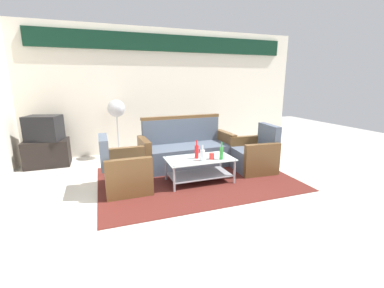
{
  "coord_description": "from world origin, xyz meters",
  "views": [
    {
      "loc": [
        -1.59,
        -3.0,
        1.64
      ],
      "look_at": [
        -0.23,
        0.8,
        0.65
      ],
      "focal_mm": 24.04,
      "sensor_mm": 36.0,
      "label": 1
    }
  ],
  "objects": [
    {
      "name": "bottle_green",
      "position": [
        0.19,
        0.59,
        0.52
      ],
      "size": [
        0.06,
        0.06,
        0.29
      ],
      "color": "#2D8C38",
      "rests_on": "coffee_table"
    },
    {
      "name": "cup",
      "position": [
        0.05,
        0.65,
        0.46
      ],
      "size": [
        0.08,
        0.08,
        0.1
      ],
      "primitive_type": "cylinder",
      "color": "red",
      "rests_on": "coffee_table"
    },
    {
      "name": "bottle_clear",
      "position": [
        -0.13,
        0.62,
        0.51
      ],
      "size": [
        0.08,
        0.08,
        0.25
      ],
      "color": "silver",
      "rests_on": "coffee_table"
    },
    {
      "name": "pedestal_fan",
      "position": [
        -1.28,
        2.6,
        1.01
      ],
      "size": [
        0.36,
        0.36,
        1.27
      ],
      "color": "#2D2D33",
      "rests_on": "ground"
    },
    {
      "name": "coffee_table",
      "position": [
        -0.12,
        0.76,
        0.27
      ],
      "size": [
        1.1,
        0.6,
        0.4
      ],
      "color": "silver",
      "rests_on": "rug"
    },
    {
      "name": "ground_plane",
      "position": [
        0.0,
        0.0,
        0.0
      ],
      "size": [
        14.0,
        14.0,
        0.0
      ],
      "primitive_type": "plane",
      "color": "beige"
    },
    {
      "name": "wall_back",
      "position": [
        0.0,
        3.05,
        1.48
      ],
      "size": [
        6.52,
        0.19,
        2.8
      ],
      "color": "silver",
      "rests_on": "ground"
    },
    {
      "name": "television",
      "position": [
        -2.64,
        2.55,
        0.76
      ],
      "size": [
        0.7,
        0.59,
        0.48
      ],
      "rotation": [
        0.0,
        0.0,
        2.86
      ],
      "color": "black",
      "rests_on": "tv_stand"
    },
    {
      "name": "tv_stand",
      "position": [
        -2.64,
        2.55,
        0.26
      ],
      "size": [
        0.8,
        0.5,
        0.52
      ],
      "primitive_type": "cube",
      "color": "black",
      "rests_on": "ground"
    },
    {
      "name": "couch",
      "position": [
        -0.06,
        1.63,
        0.32
      ],
      "size": [
        1.83,
        0.82,
        0.96
      ],
      "rotation": [
        0.0,
        0.0,
        3.19
      ],
      "color": "#4C5666",
      "rests_on": "rug"
    },
    {
      "name": "armchair_right",
      "position": [
        1.06,
        0.95,
        0.29
      ],
      "size": [
        0.75,
        0.8,
        0.85
      ],
      "rotation": [
        0.0,
        0.0,
        1.5
      ],
      "color": "#4C5666",
      "rests_on": "rug"
    },
    {
      "name": "bottle_red",
      "position": [
        -0.16,
        0.78,
        0.52
      ],
      "size": [
        0.06,
        0.06,
        0.3
      ],
      "color": "red",
      "rests_on": "coffee_table"
    },
    {
      "name": "armchair_left",
      "position": [
        -1.32,
        0.84,
        0.29
      ],
      "size": [
        0.71,
        0.77,
        0.85
      ],
      "rotation": [
        0.0,
        0.0,
        -1.56
      ],
      "color": "#4C5666",
      "rests_on": "rug"
    },
    {
      "name": "rug",
      "position": [
        -0.13,
        0.9,
        0.01
      ],
      "size": [
        3.2,
        2.24,
        0.01
      ],
      "primitive_type": "cube",
      "color": "#511E19",
      "rests_on": "ground"
    }
  ]
}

